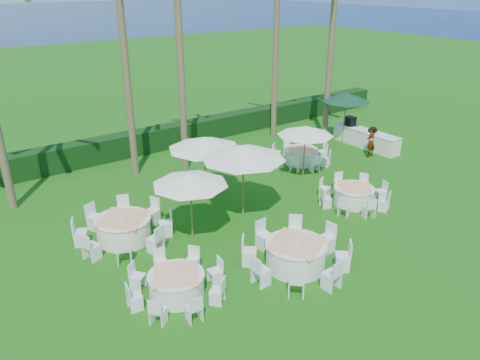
# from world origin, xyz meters

# --- Properties ---
(ground) EXTENTS (120.00, 120.00, 0.00)m
(ground) POSITION_xyz_m (0.00, 0.00, 0.00)
(ground) COLOR #13500D
(ground) RESTS_ON ground
(hedge) EXTENTS (34.00, 1.00, 1.20)m
(hedge) POSITION_xyz_m (0.00, 12.00, 0.60)
(hedge) COLOR black
(hedge) RESTS_ON ground
(banquet_table_a) EXTENTS (2.96, 2.96, 0.90)m
(banquet_table_a) POSITION_xyz_m (-5.02, -0.03, 0.39)
(banquet_table_a) COLOR white
(banquet_table_a) RESTS_ON ground
(banquet_table_b) EXTENTS (3.51, 3.51, 1.05)m
(banquet_table_b) POSITION_xyz_m (-1.15, -0.96, 0.46)
(banquet_table_b) COLOR white
(banquet_table_b) RESTS_ON ground
(banquet_table_c) EXTENTS (2.87, 2.87, 0.90)m
(banquet_table_c) POSITION_xyz_m (3.93, 1.10, 0.39)
(banquet_table_c) COLOR white
(banquet_table_c) RESTS_ON ground
(banquet_table_d) EXTENTS (3.37, 3.37, 1.04)m
(banquet_table_d) POSITION_xyz_m (-5.00, 3.92, 0.46)
(banquet_table_d) COLOR white
(banquet_table_d) RESTS_ON ground
(banquet_table_f) EXTENTS (2.97, 2.97, 0.91)m
(banquet_table_f) POSITION_xyz_m (5.32, 5.83, 0.39)
(banquet_table_f) COLOR white
(banquet_table_f) RESTS_ON ground
(umbrella_a) EXTENTS (2.69, 2.69, 2.56)m
(umbrella_a) POSITION_xyz_m (-2.94, 2.60, 2.33)
(umbrella_a) COLOR brown
(umbrella_a) RESTS_ON ground
(umbrella_b) EXTENTS (3.28, 3.28, 2.91)m
(umbrella_b) POSITION_xyz_m (-0.40, 2.97, 2.66)
(umbrella_b) COLOR brown
(umbrella_b) RESTS_ON ground
(umbrella_c) EXTENTS (2.99, 2.99, 2.83)m
(umbrella_c) POSITION_xyz_m (-0.90, 4.94, 2.58)
(umbrella_c) COLOR brown
(umbrella_c) RESTS_ON ground
(umbrella_d) EXTENTS (2.61, 2.61, 2.49)m
(umbrella_d) POSITION_xyz_m (4.20, 4.45, 2.27)
(umbrella_d) COLOR brown
(umbrella_d) RESTS_ON ground
(umbrella_green) EXTENTS (2.70, 2.70, 2.87)m
(umbrella_green) POSITION_xyz_m (9.51, 6.87, 2.61)
(umbrella_green) COLOR brown
(umbrella_green) RESTS_ON ground
(buffet_table) EXTENTS (0.92, 4.11, 1.46)m
(buffet_table) POSITION_xyz_m (9.91, 5.61, 0.51)
(buffet_table) COLOR white
(buffet_table) RESTS_ON ground
(staff_person) EXTENTS (0.64, 0.46, 1.64)m
(staff_person) POSITION_xyz_m (8.92, 4.41, 0.82)
(staff_person) COLOR gray
(staff_person) RESTS_ON ground
(palm_b) EXTENTS (4.40, 4.15, 9.50)m
(palm_b) POSITION_xyz_m (-2.07, 9.49, 5.21)
(palm_b) COLOR brown
(palm_b) RESTS_ON ground
(palm_c) EXTENTS (4.39, 4.20, 12.08)m
(palm_c) POSITION_xyz_m (0.18, 8.59, 6.53)
(palm_c) COLOR brown
(palm_c) RESTS_ON ground
(palm_d) EXTENTS (4.19, 4.39, 9.57)m
(palm_d) POSITION_xyz_m (7.05, 10.14, 5.25)
(palm_d) COLOR brown
(palm_d) RESTS_ON ground
(palm_e) EXTENTS (4.31, 4.33, 9.40)m
(palm_e) POSITION_xyz_m (9.01, 7.84, 5.16)
(palm_e) COLOR brown
(palm_e) RESTS_ON ground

